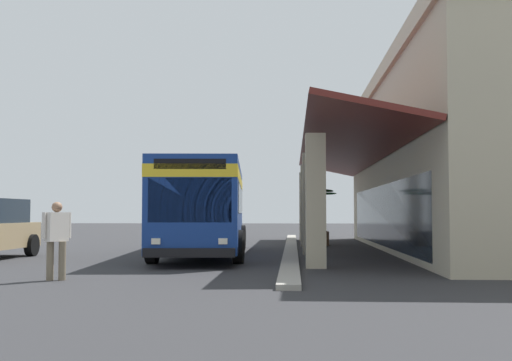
# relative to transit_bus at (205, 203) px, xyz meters

# --- Properties ---
(ground) EXTENTS (120.00, 120.00, 0.00)m
(ground) POSITION_rel_transit_bus_xyz_m (-4.85, 7.61, -1.85)
(ground) COLOR #2D2D30
(curb_strip) EXTENTS (26.94, 0.50, 0.12)m
(curb_strip) POSITION_rel_transit_bus_xyz_m (-3.50, 3.06, -1.79)
(curb_strip) COLOR #9E998E
(curb_strip) RESTS_ON ground
(transit_bus) EXTENTS (11.36, 3.34, 3.34)m
(transit_bus) POSITION_rel_transit_bus_xyz_m (0.00, 0.00, 0.00)
(transit_bus) COLOR navy
(transit_bus) RESTS_ON ground
(pedestrian) EXTENTS (0.55, 0.49, 1.76)m
(pedestrian) POSITION_rel_transit_bus_xyz_m (8.38, -2.15, -0.86)
(pedestrian) COLOR #726651
(pedestrian) RESTS_ON ground
(potted_palm) EXTENTS (1.72, 1.73, 2.64)m
(potted_palm) POSITION_rel_transit_bus_xyz_m (-7.17, 4.36, -1.19)
(potted_palm) COLOR brown
(potted_palm) RESTS_ON ground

